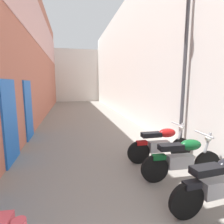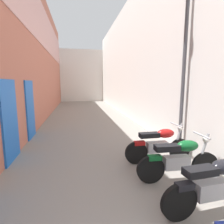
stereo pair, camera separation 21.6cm
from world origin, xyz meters
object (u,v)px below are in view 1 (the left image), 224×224
motorcycle_fourth (183,158)px  motorcycle_fifth (161,143)px  street_lamp (182,61)px  motorcycle_third (220,182)px

motorcycle_fourth → motorcycle_fifth: bearing=90.0°
motorcycle_fifth → street_lamp: bearing=24.5°
motorcycle_third → motorcycle_fifth: size_ratio=1.00×
motorcycle_fourth → street_lamp: 2.65m
motorcycle_fifth → motorcycle_fourth: bearing=-90.0°
motorcycle_fourth → motorcycle_fifth: 0.98m
motorcycle_third → street_lamp: size_ratio=0.40×
motorcycle_fifth → street_lamp: size_ratio=0.40×
motorcycle_third → street_lamp: 3.28m
motorcycle_fourth → motorcycle_fifth: same height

